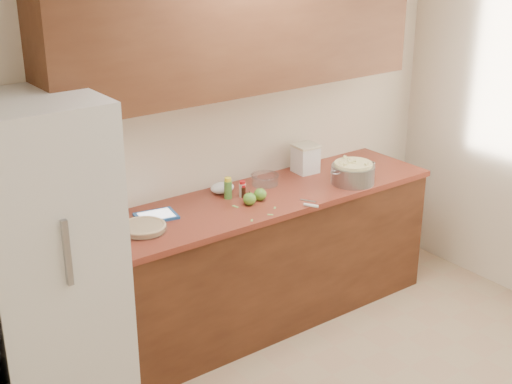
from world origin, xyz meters
TOP-DOWN VIEW (x-y plane):
  - room_shell at (0.00, 0.00)m, footprint 3.60×3.60m
  - counter_run at (0.00, 1.48)m, footprint 2.64×0.68m
  - upper_cabinets at (0.00, 1.63)m, footprint 2.60×0.34m
  - fridge at (-1.44, 1.44)m, footprint 0.70×0.70m
  - pie at (-0.84, 1.43)m, footprint 0.28×0.28m
  - colander at (0.70, 1.29)m, footprint 0.40×0.30m
  - flour_canister at (0.58, 1.65)m, footprint 0.18×0.18m
  - tablet at (-0.68, 1.57)m, footprint 0.27×0.22m
  - paring_knife at (0.20, 1.15)m, footprint 0.12×0.19m
  - lemon_bottle at (-0.15, 1.57)m, footprint 0.05×0.05m
  - cinnamon_shaker at (-0.06, 1.53)m, footprint 0.04×0.04m
  - vanilla_bottle at (-0.06, 1.52)m, footprint 0.03×0.03m
  - mixing_bowl at (0.20, 1.63)m, footprint 0.19×0.19m
  - paper_towel at (-0.12, 1.67)m, footprint 0.20×0.18m
  - apple_left at (-0.11, 1.39)m, footprint 0.08×0.08m
  - apple_center at (-0.00, 1.41)m, footprint 0.08×0.08m
  - peel_a at (-0.24, 1.18)m, footprint 0.03×0.03m
  - peel_b at (-0.10, 1.19)m, footprint 0.03×0.04m
  - peel_c at (-0.01, 1.26)m, footprint 0.03×0.03m
  - peel_d at (-0.19, 1.42)m, footprint 0.03×0.05m

SIDE VIEW (x-z plane):
  - counter_run at x=0.00m, z-range 0.00..0.92m
  - fridge at x=-1.44m, z-range 0.00..1.80m
  - peel_a at x=-0.24m, z-range 0.92..0.92m
  - peel_b at x=-0.10m, z-range 0.92..0.92m
  - peel_c at x=-0.01m, z-range 0.92..0.92m
  - peel_d at x=-0.19m, z-range 0.92..0.92m
  - paring_knife at x=0.20m, z-range 0.92..0.94m
  - tablet at x=-0.68m, z-range 0.92..0.94m
  - pie at x=-0.84m, z-range 0.92..0.97m
  - paper_towel at x=-0.12m, z-range 0.92..0.99m
  - mixing_bowl at x=0.20m, z-range 0.92..1.00m
  - apple_center at x=0.00m, z-range 0.91..1.01m
  - apple_left at x=-0.11m, z-range 0.91..1.01m
  - vanilla_bottle at x=-0.06m, z-range 0.92..1.01m
  - cinnamon_shaker at x=-0.06m, z-range 0.92..1.03m
  - lemon_bottle at x=-0.15m, z-range 0.92..1.06m
  - colander at x=0.70m, z-range 0.92..1.07m
  - flour_canister at x=0.58m, z-range 0.92..1.13m
  - room_shell at x=0.00m, z-range -0.50..3.10m
  - upper_cabinets at x=0.00m, z-range 1.60..2.30m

